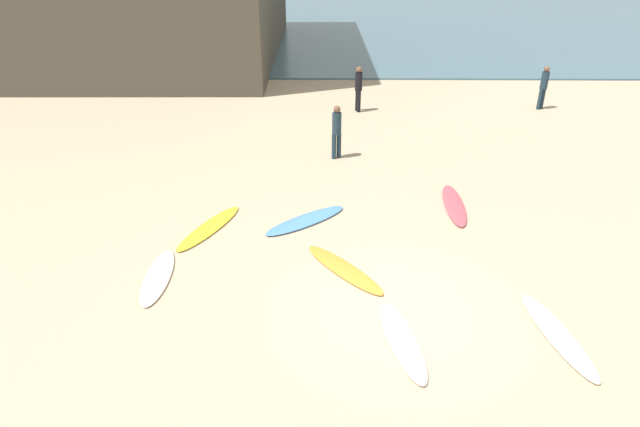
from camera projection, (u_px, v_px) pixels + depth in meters
name	position (u px, v px, depth m)	size (l,w,h in m)	color
ground_plane	(394.00, 307.00, 10.13)	(120.00, 120.00, 0.00)	tan
ocean_water	(343.00, 18.00, 43.28)	(120.00, 40.00, 0.08)	#426675
surfboard_0	(344.00, 269.00, 11.22)	(0.48, 2.32, 0.07)	orange
surfboard_1	(454.00, 205.00, 13.83)	(0.50, 2.38, 0.09)	#D14E5A
surfboard_2	(158.00, 277.00, 10.97)	(0.52, 2.03, 0.07)	white
surfboard_3	(306.00, 220.00, 13.10)	(0.56, 2.32, 0.08)	#508FDC
surfboard_4	(558.00, 335.00, 9.40)	(0.49, 2.37, 0.07)	#F6DDBF
surfboard_5	(209.00, 228.00, 12.79)	(0.50, 2.41, 0.07)	yellow
surfboard_6	(402.00, 341.00, 9.26)	(0.48, 2.14, 0.08)	silver
beachgoer_near	(337.00, 129.00, 16.39)	(0.39, 0.39, 1.65)	#1E3342
beachgoer_mid	(544.00, 85.00, 21.00)	(0.39, 0.39, 1.67)	#1E3342
beachgoer_far	(358.00, 87.00, 20.69)	(0.35, 0.35, 1.73)	black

